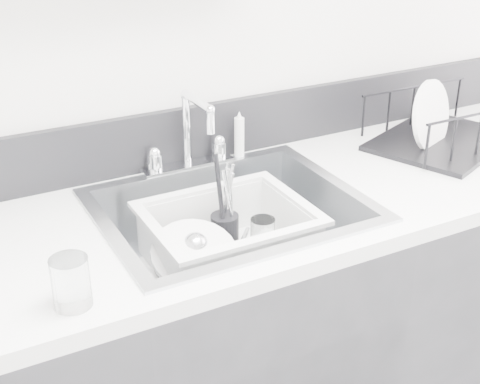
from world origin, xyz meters
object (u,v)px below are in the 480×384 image
wash_tub (228,239)px  sink (231,238)px  dish_rack (444,120)px  counter_run (231,355)px

wash_tub → sink: bearing=11.2°
sink → dish_rack: dish_rack is taller
counter_run → sink: size_ratio=5.00×
sink → counter_run: bearing=0.0°
wash_tub → dish_rack: bearing=5.5°
sink → dish_rack: size_ratio=1.52×
sink → wash_tub: size_ratio=1.60×
counter_run → wash_tub: size_ratio=7.98×
counter_run → sink: 0.37m
sink → wash_tub: bearing=-168.8°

